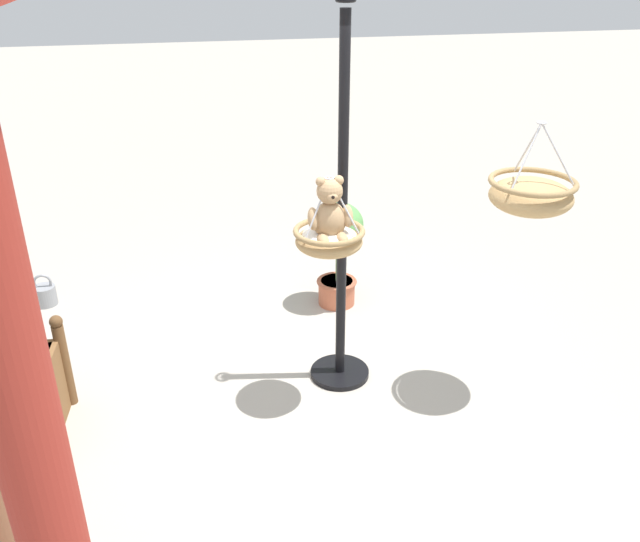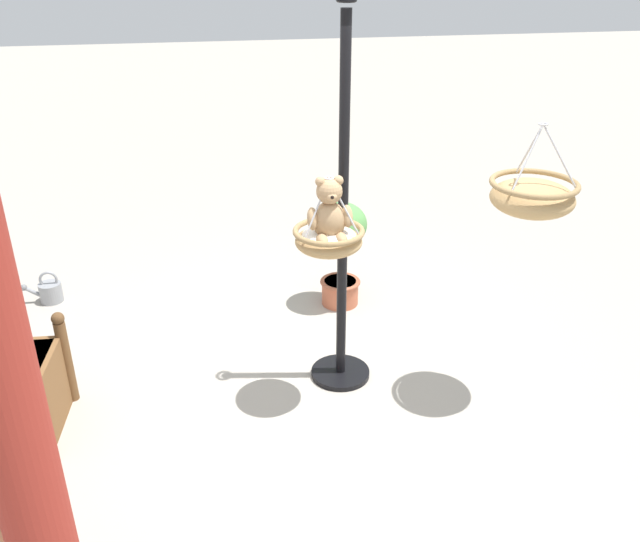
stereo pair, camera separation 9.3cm
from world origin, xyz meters
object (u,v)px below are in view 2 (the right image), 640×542
watering_can (50,291)px  wooden_planter_box (8,395)px  teddy_bear (330,214)px  greenhouse_pillar_right (20,455)px  display_pole_central (342,275)px  hanging_basket_left_high (532,196)px  hanging_basket_with_teddy (329,239)px  potted_plant_flowering_red (341,244)px

watering_can → wooden_planter_box: bearing=92.2°
teddy_bear → greenhouse_pillar_right: bearing=52.6°
greenhouse_pillar_right → teddy_bear: bearing=-127.4°
display_pole_central → wooden_planter_box: display_pole_central is taller
greenhouse_pillar_right → watering_can: greenhouse_pillar_right is taller
teddy_bear → watering_can: 3.19m
teddy_bear → hanging_basket_left_high: bearing=172.1°
display_pole_central → hanging_basket_left_high: 1.37m
hanging_basket_with_teddy → potted_plant_flowering_red: bearing=-106.3°
hanging_basket_left_high → greenhouse_pillar_right: size_ratio=0.20×
display_pole_central → potted_plant_flowering_red: bearing=-102.5°
hanging_basket_left_high → watering_can: 4.27m
wooden_planter_box → watering_can: size_ratio=2.19×
teddy_bear → greenhouse_pillar_right: 2.38m
display_pole_central → wooden_planter_box: 2.35m
display_pole_central → hanging_basket_with_teddy: 0.49m
hanging_basket_left_high → potted_plant_flowering_red: bearing=-60.6°
teddy_bear → hanging_basket_left_high: size_ratio=0.72×
hanging_basket_left_high → watering_can: size_ratio=1.66×
hanging_basket_left_high → wooden_planter_box: 3.61m
wooden_planter_box → hanging_basket_with_teddy: bearing=178.7°
teddy_bear → display_pole_central: bearing=-118.9°
hanging_basket_left_high → watering_can: bearing=-31.1°
hanging_basket_left_high → greenhouse_pillar_right: 3.21m
display_pole_central → hanging_basket_with_teddy: bearing=59.0°
teddy_bear → greenhouse_pillar_right: size_ratio=0.15×
hanging_basket_with_teddy → watering_can: hanging_basket_with_teddy is taller
teddy_bear → wooden_planter_box: 2.41m
hanging_basket_with_teddy → hanging_basket_left_high: 1.31m
watering_can → greenhouse_pillar_right: bearing=101.1°
wooden_planter_box → watering_can: wooden_planter_box is taller
teddy_bear → wooden_planter_box: teddy_bear is taller
watering_can → hanging_basket_left_high: bearing=148.9°
teddy_bear → greenhouse_pillar_right: greenhouse_pillar_right is taller
teddy_bear → wooden_planter_box: size_ratio=0.55×
hanging_basket_with_teddy → wooden_planter_box: 2.33m
display_pole_central → hanging_basket_left_high: size_ratio=4.54×
hanging_basket_with_teddy → teddy_bear: bearing=90.0°
display_pole_central → greenhouse_pillar_right: (1.60, 2.16, 0.55)m
hanging_basket_with_teddy → teddy_bear: 0.18m
display_pole_central → teddy_bear: bearing=61.1°
hanging_basket_left_high → watering_can: (3.45, -2.08, -1.41)m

